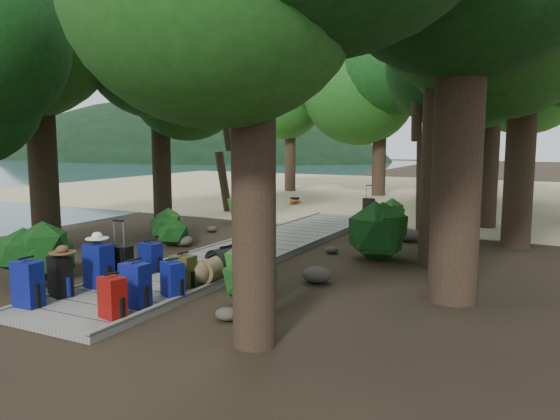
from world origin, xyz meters
The scene contains 49 objects.
ground centered at (0.00, 0.00, 0.00)m, with size 120.00×120.00×0.00m, color #302318.
sand_beach centered at (0.00, 16.00, 0.01)m, with size 40.00×22.00×0.02m, color tan.
water_bay centered at (-32.00, 25.00, 0.00)m, with size 50.00×60.00×0.02m, color #274451.
distant_hill centered at (-40.00, 48.00, 0.00)m, with size 32.00×16.00×12.00m, color black.
boardwalk centered at (0.00, 1.00, 0.06)m, with size 2.00×12.00×0.12m, color gray.
backpack_left_a centered at (-0.76, -4.50, 0.50)m, with size 0.40×0.28×0.76m, color navy, non-canonical shape.
backpack_left_b centered at (-0.78, -3.90, 0.47)m, with size 0.38×0.27×0.70m, color black, non-canonical shape.
backpack_left_c centered at (-0.62, -3.23, 0.53)m, with size 0.44×0.32×0.82m, color navy, non-canonical shape.
backpack_left_d centered at (-0.60, -1.95, 0.42)m, with size 0.39×0.28×0.60m, color navy, non-canonical shape.
backpack_right_a centered at (0.73, -4.31, 0.44)m, with size 0.36×0.26×0.64m, color maroon, non-canonical shape.
backpack_right_b centered at (0.67, -3.78, 0.49)m, with size 0.41×0.29×0.73m, color navy, non-canonical shape.
backpack_right_c centered at (0.80, -3.07, 0.42)m, with size 0.36×0.25×0.61m, color navy, non-canonical shape.
backpack_right_d centered at (0.61, -2.54, 0.42)m, with size 0.39×0.28×0.59m, color #43431C, non-canonical shape.
duffel_right_khaki centered at (0.81, -1.99, 0.33)m, with size 0.42×0.64×0.42m, color brown, non-canonical shape.
duffel_right_black centered at (0.75, -1.35, 0.36)m, with size 0.48×0.76×0.48m, color black, non-canonical shape.
suitcase_on_boardwalk centered at (-0.52, -2.84, 0.44)m, with size 0.42×0.23×0.65m, color black, non-canonical shape.
lone_suitcase_on_sand centered at (0.46, 7.95, 0.31)m, with size 0.37×0.21×0.59m, color black, non-canonical shape.
hat_brown centered at (-0.72, -3.87, 0.89)m, with size 0.42×0.42×0.13m, color #51351E, non-canonical shape.
hat_white centered at (-0.68, -3.19, 1.00)m, with size 0.39×0.39×0.13m, color silver, non-canonical shape.
kayak centered at (-3.32, 10.01, 0.17)m, with size 0.65×2.97×0.30m, color #BC3E10.
sun_lounger centered at (3.74, 9.11, 0.30)m, with size 0.55×1.71×0.55m, color silver, non-canonical shape.
tree_right_a centered at (2.85, -4.01, 3.94)m, with size 4.73×4.73×7.89m, color black, non-canonical shape.
tree_right_c centered at (3.97, 1.51, 4.68)m, with size 5.41×5.41×9.36m, color black, non-canonical shape.
tree_right_d centered at (5.32, 4.41, 4.87)m, with size 5.31×5.31×9.74m, color black, non-canonical shape.
tree_right_e centered at (4.29, 7.21, 4.48)m, with size 4.98×4.98×8.96m, color black, non-canonical shape.
tree_left_b centered at (-5.25, -0.43, 4.98)m, with size 5.53×5.53×9.96m, color black, non-canonical shape.
tree_left_c centered at (-4.10, 2.70, 3.85)m, with size 4.42×4.42×7.69m, color black, non-canonical shape.
tree_back_a centered at (-1.23, 14.58, 4.45)m, with size 5.14×5.14×8.89m, color black, non-canonical shape.
tree_back_b centered at (2.23, 16.16, 4.63)m, with size 5.19×5.19×9.27m, color black, non-canonical shape.
tree_back_c centered at (4.74, 15.27, 4.44)m, with size 4.94×4.94×8.89m, color black, non-canonical shape.
tree_back_d centered at (-5.84, 14.72, 3.89)m, with size 4.67×4.67×7.78m, color black, non-canonical shape.
palm_right_a centered at (3.01, 5.50, 3.81)m, with size 4.46×4.46×7.61m, color #183D11, non-canonical shape.
palm_right_b centered at (5.24, 10.65, 4.47)m, with size 4.63×4.63×8.94m, color #183D11, non-canonical shape.
palm_right_c centered at (2.39, 12.41, 3.46)m, with size 4.35×4.35×6.91m, color #183D11, non-canonical shape.
palm_left_a centered at (-4.65, 6.66, 3.26)m, with size 4.10×4.10×6.53m, color #183D11, non-canonical shape.
rock_left_a centered at (-1.95, -3.63, 0.14)m, with size 0.50×0.45×0.27m, color #4C473F, non-canonical shape.
rock_left_b centered at (-2.29, -1.74, 0.10)m, with size 0.38×0.34×0.21m, color #4C473F, non-canonical shape.
rock_left_c centered at (-1.89, 0.76, 0.14)m, with size 0.50×0.45×0.27m, color #4C473F, non-canonical shape.
rock_left_d centered at (-2.44, 2.78, 0.09)m, with size 0.32×0.29×0.18m, color #4C473F, non-canonical shape.
rock_right_a centered at (2.03, -3.40, 0.10)m, with size 0.35×0.31×0.19m, color #4C473F, non-canonical shape.
rock_right_b centered at (2.35, -0.87, 0.15)m, with size 0.54×0.49×0.30m, color #4C473F, non-canonical shape.
rock_right_c centered at (1.64, 1.65, 0.08)m, with size 0.30×0.27×0.17m, color #4C473F, non-canonical shape.
rock_right_d centered at (2.83, 3.92, 0.17)m, with size 0.60×0.54×0.33m, color #4C473F, non-canonical shape.
shrub_left_a centered at (-2.34, -3.08, 0.54)m, with size 1.21×1.21×1.09m, color #164615, non-canonical shape.
shrub_left_b centered at (-2.24, 0.70, 0.42)m, with size 0.94×0.94×0.85m, color #164615, non-canonical shape.
shrub_left_c centered at (-2.50, 4.92, 0.51)m, with size 1.14×1.14×1.02m, color #164615, non-canonical shape.
shrub_right_a centered at (2.06, -2.70, 0.45)m, with size 1.00×1.00×0.90m, color #164615, non-canonical shape.
shrub_right_b centered at (2.63, 1.60, 0.61)m, with size 1.36×1.36×1.22m, color #164615, non-canonical shape.
shrub_right_c centered at (1.76, 5.68, 0.38)m, with size 0.84×0.84×0.76m, color #164615, non-canonical shape.
Camera 1 is at (6.19, -9.81, 2.61)m, focal length 35.00 mm.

